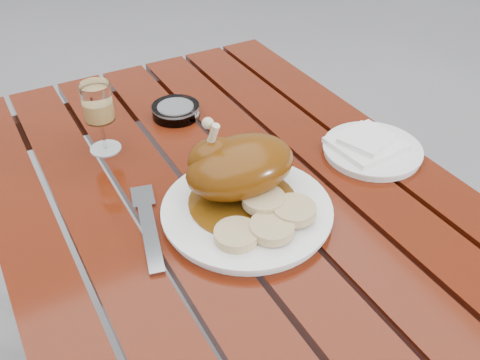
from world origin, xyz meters
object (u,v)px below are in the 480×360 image
dinner_plate (247,211)px  wine_glass (100,118)px  side_plate (372,150)px  ashtray (176,111)px  table (235,326)px

dinner_plate → wine_glass: (-0.15, 0.32, 0.06)m
wine_glass → side_plate: wine_glass is taller
wine_glass → ashtray: bearing=16.1°
table → wine_glass: (-0.15, 0.26, 0.45)m
ashtray → wine_glass: bearing=-163.9°
wine_glass → side_plate: (0.46, -0.28, -0.07)m
wine_glass → side_plate: bearing=-30.9°
side_plate → ashtray: (-0.28, 0.33, 0.01)m
side_plate → wine_glass: bearing=149.1°
dinner_plate → ashtray: 0.37m
table → ashtray: size_ratio=11.29×
side_plate → ashtray: size_ratio=1.87×
table → ashtray: (0.03, 0.31, 0.39)m
table → dinner_plate: size_ratio=4.05×
dinner_plate → side_plate: 0.32m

